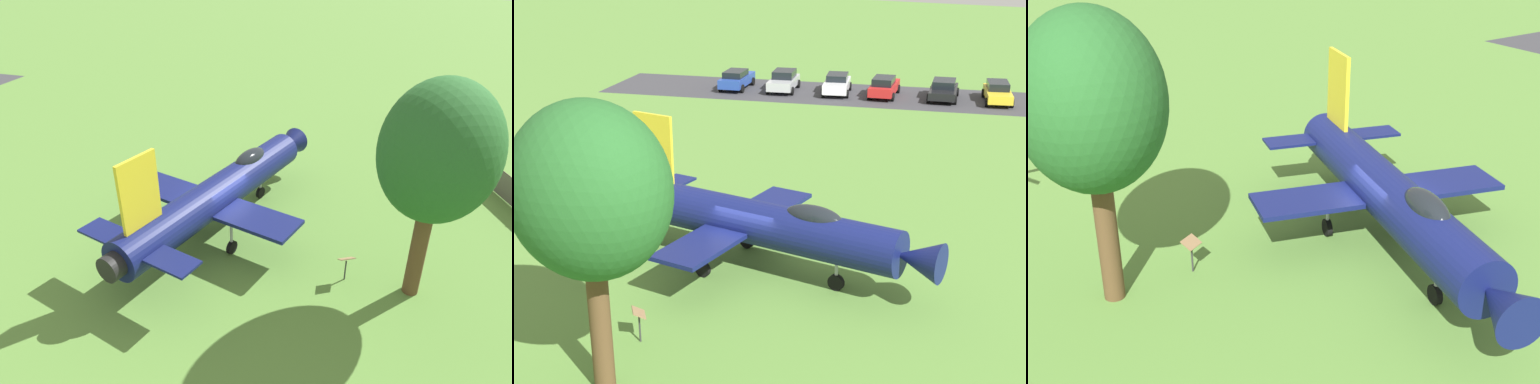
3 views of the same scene
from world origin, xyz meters
TOP-DOWN VIEW (x-y plane):
  - ground_plane at (0.00, 0.00)m, footprint 200.00×200.00m
  - display_jet at (-0.37, 0.02)m, footprint 13.79×8.44m
  - shade_tree at (-0.01, 8.72)m, footprint 4.56×3.91m
  - perimeter_fence at (-9.18, 11.53)m, footprint 20.24×14.65m
  - shrub_near_fence at (-7.45, 8.07)m, footprint 2.03×1.87m
  - info_plaque at (0.57, 6.28)m, footprint 0.70×0.71m

SIDE VIEW (x-z plane):
  - ground_plane at x=0.00m, z-range 0.00..0.00m
  - shrub_near_fence at x=-7.45m, z-range 0.00..1.04m
  - perimeter_fence at x=-9.18m, z-range 0.05..1.45m
  - info_plaque at x=0.57m, z-range 0.28..1.43m
  - display_jet at x=-0.37m, z-range -0.77..4.68m
  - shade_tree at x=-0.01m, z-range 1.67..9.96m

